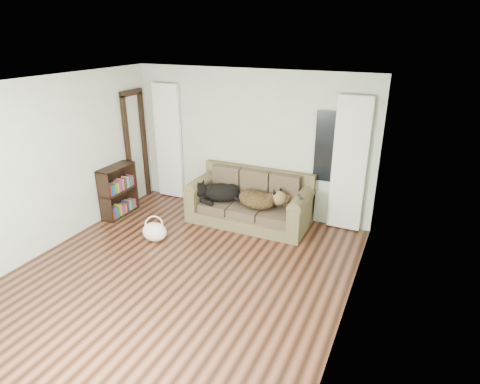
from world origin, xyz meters
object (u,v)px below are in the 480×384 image
at_px(dog_shepherd, 259,200).
at_px(bookshelf, 118,189).
at_px(dog_black_lab, 219,193).
at_px(tote_bag, 155,231).
at_px(sofa, 249,199).

height_order(dog_shepherd, bookshelf, bookshelf).
xyz_separation_m(dog_black_lab, tote_bag, (-0.56, -1.20, -0.32)).
bearing_deg(sofa, bookshelf, -163.50).
bearing_deg(bookshelf, dog_shepherd, 12.19).
bearing_deg(dog_shepherd, sofa, -3.07).
height_order(sofa, dog_black_lab, sofa).
relative_size(sofa, dog_black_lab, 2.98).
distance_m(dog_black_lab, bookshelf, 1.85).
distance_m(sofa, dog_shepherd, 0.22).
height_order(sofa, dog_shepherd, sofa).
bearing_deg(tote_bag, bookshelf, 154.27).
bearing_deg(bookshelf, dog_black_lab, 18.02).
bearing_deg(dog_shepherd, dog_black_lab, 11.00).
relative_size(sofa, tote_bag, 4.98).
distance_m(dog_black_lab, tote_bag, 1.36).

